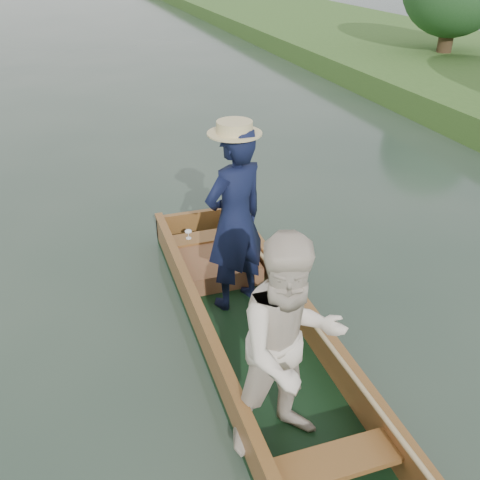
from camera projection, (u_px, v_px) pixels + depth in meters
name	position (u px, v px, depth m)	size (l,w,h in m)	color
ground	(259.00, 351.00, 5.30)	(120.00, 120.00, 0.00)	#283D30
punt	(259.00, 301.00, 4.80)	(1.21, 5.07, 2.09)	black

